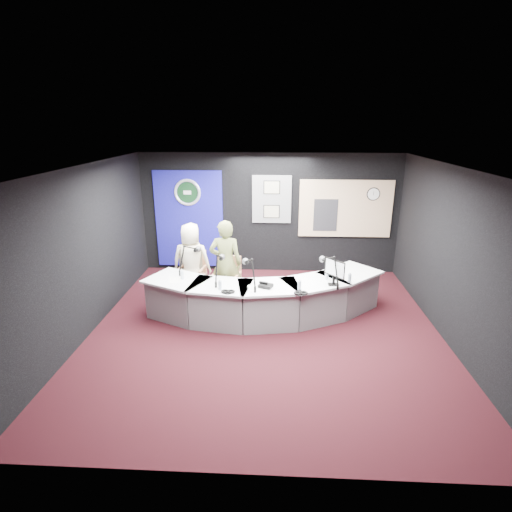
# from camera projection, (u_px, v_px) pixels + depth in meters

# --- Properties ---
(ground) EXTENTS (6.00, 6.00, 0.00)m
(ground) POSITION_uv_depth(u_px,v_px,m) (265.00, 331.00, 6.96)
(ground) COLOR black
(ground) RESTS_ON ground
(ceiling) EXTENTS (6.00, 6.00, 0.02)m
(ceiling) POSITION_uv_depth(u_px,v_px,m) (266.00, 167.00, 6.06)
(ceiling) COLOR silver
(ceiling) RESTS_ON ground
(wall_back) EXTENTS (6.00, 0.02, 2.80)m
(wall_back) POSITION_uv_depth(u_px,v_px,m) (269.00, 214.00, 9.35)
(wall_back) COLOR black
(wall_back) RESTS_ON ground
(wall_front) EXTENTS (6.00, 0.02, 2.80)m
(wall_front) POSITION_uv_depth(u_px,v_px,m) (256.00, 358.00, 3.67)
(wall_front) COLOR black
(wall_front) RESTS_ON ground
(wall_left) EXTENTS (0.02, 6.00, 2.80)m
(wall_left) POSITION_uv_depth(u_px,v_px,m) (86.00, 252.00, 6.66)
(wall_left) COLOR black
(wall_left) RESTS_ON ground
(wall_right) EXTENTS (0.02, 6.00, 2.80)m
(wall_right) POSITION_uv_depth(u_px,v_px,m) (453.00, 258.00, 6.36)
(wall_right) COLOR black
(wall_right) RESTS_ON ground
(broadcast_desk) EXTENTS (4.50, 1.90, 0.75)m
(broadcast_desk) POSITION_uv_depth(u_px,v_px,m) (263.00, 298.00, 7.36)
(broadcast_desk) COLOR silver
(broadcast_desk) RESTS_ON ground
(backdrop_panel) EXTENTS (1.60, 0.05, 2.30)m
(backdrop_panel) POSITION_uv_depth(u_px,v_px,m) (189.00, 220.00, 9.46)
(backdrop_panel) COLOR navy
(backdrop_panel) RESTS_ON wall_back
(agency_seal) EXTENTS (0.63, 0.07, 0.63)m
(agency_seal) POSITION_uv_depth(u_px,v_px,m) (187.00, 192.00, 9.21)
(agency_seal) COLOR silver
(agency_seal) RESTS_ON backdrop_panel
(seal_center) EXTENTS (0.48, 0.01, 0.48)m
(seal_center) POSITION_uv_depth(u_px,v_px,m) (187.00, 192.00, 9.22)
(seal_center) COLOR black
(seal_center) RESTS_ON backdrop_panel
(pinboard) EXTENTS (0.90, 0.04, 1.10)m
(pinboard) POSITION_uv_depth(u_px,v_px,m) (272.00, 199.00, 9.20)
(pinboard) COLOR slate
(pinboard) RESTS_ON wall_back
(framed_photo_upper) EXTENTS (0.34, 0.02, 0.27)m
(framed_photo_upper) POSITION_uv_depth(u_px,v_px,m) (272.00, 187.00, 9.08)
(framed_photo_upper) COLOR #9B9271
(framed_photo_upper) RESTS_ON pinboard
(framed_photo_lower) EXTENTS (0.34, 0.02, 0.27)m
(framed_photo_lower) POSITION_uv_depth(u_px,v_px,m) (272.00, 212.00, 9.26)
(framed_photo_lower) COLOR #9B9271
(framed_photo_lower) RESTS_ON pinboard
(booth_window_frame) EXTENTS (2.12, 0.06, 1.32)m
(booth_window_frame) POSITION_uv_depth(u_px,v_px,m) (345.00, 209.00, 9.18)
(booth_window_frame) COLOR tan
(booth_window_frame) RESTS_ON wall_back
(booth_glow) EXTENTS (2.00, 0.02, 1.20)m
(booth_glow) POSITION_uv_depth(u_px,v_px,m) (345.00, 209.00, 9.17)
(booth_glow) COLOR #D6C587
(booth_glow) RESTS_ON booth_window_frame
(equipment_rack) EXTENTS (0.55, 0.02, 0.75)m
(equipment_rack) POSITION_uv_depth(u_px,v_px,m) (325.00, 215.00, 9.22)
(equipment_rack) COLOR black
(equipment_rack) RESTS_ON booth_window_frame
(wall_clock) EXTENTS (0.28, 0.01, 0.28)m
(wall_clock) POSITION_uv_depth(u_px,v_px,m) (373.00, 194.00, 9.01)
(wall_clock) COLOR white
(wall_clock) RESTS_ON booth_window_frame
(armchair_left) EXTENTS (0.60, 0.60, 0.96)m
(armchair_left) POSITION_uv_depth(u_px,v_px,m) (192.00, 275.00, 8.15)
(armchair_left) COLOR tan
(armchair_left) RESTS_ON ground
(armchair_right) EXTENTS (0.65, 0.65, 0.97)m
(armchair_right) POSITION_uv_depth(u_px,v_px,m) (226.00, 281.00, 7.81)
(armchair_right) COLOR tan
(armchair_right) RESTS_ON ground
(draped_jacket) EXTENTS (0.51, 0.17, 0.70)m
(draped_jacket) POSITION_uv_depth(u_px,v_px,m) (192.00, 264.00, 8.34)
(draped_jacket) COLOR #6A6859
(draped_jacket) RESTS_ON armchair_left
(person_man) EXTENTS (0.78, 0.52, 1.57)m
(person_man) POSITION_uv_depth(u_px,v_px,m) (191.00, 261.00, 8.05)
(person_man) COLOR beige
(person_man) RESTS_ON ground
(person_woman) EXTENTS (0.64, 0.43, 1.72)m
(person_woman) POSITION_uv_depth(u_px,v_px,m) (226.00, 264.00, 7.69)
(person_woman) COLOR olive
(person_woman) RESTS_ON ground
(computer_monitor) EXTENTS (0.33, 0.38, 0.32)m
(computer_monitor) POSITION_uv_depth(u_px,v_px,m) (334.00, 268.00, 6.86)
(computer_monitor) COLOR black
(computer_monitor) RESTS_ON broadcast_desk
(desk_phone) EXTENTS (0.27, 0.25, 0.06)m
(desk_phone) POSITION_uv_depth(u_px,v_px,m) (266.00, 286.00, 6.87)
(desk_phone) COLOR black
(desk_phone) RESTS_ON broadcast_desk
(headphones_near) EXTENTS (0.21, 0.21, 0.03)m
(headphones_near) POSITION_uv_depth(u_px,v_px,m) (301.00, 293.00, 6.60)
(headphones_near) COLOR black
(headphones_near) RESTS_ON broadcast_desk
(headphones_far) EXTENTS (0.19, 0.19, 0.03)m
(headphones_far) POSITION_uv_depth(u_px,v_px,m) (228.00, 292.00, 6.66)
(headphones_far) COLOR black
(headphones_far) RESTS_ON broadcast_desk
(paper_stack) EXTENTS (0.29, 0.36, 0.00)m
(paper_stack) POSITION_uv_depth(u_px,v_px,m) (175.00, 280.00, 7.18)
(paper_stack) COLOR white
(paper_stack) RESTS_ON broadcast_desk
(notepad) EXTENTS (0.24, 0.30, 0.00)m
(notepad) POSITION_uv_depth(u_px,v_px,m) (254.00, 288.00, 6.84)
(notepad) COLOR white
(notepad) RESTS_ON broadcast_desk
(boom_mic_a) EXTENTS (0.36, 0.69, 0.60)m
(boom_mic_a) POSITION_uv_depth(u_px,v_px,m) (189.00, 256.00, 7.54)
(boom_mic_a) COLOR black
(boom_mic_a) RESTS_ON broadcast_desk
(boom_mic_b) EXTENTS (0.16, 0.74, 0.60)m
(boom_mic_b) POSITION_uv_depth(u_px,v_px,m) (219.00, 265.00, 7.06)
(boom_mic_b) COLOR black
(boom_mic_b) RESTS_ON broadcast_desk
(boom_mic_c) EXTENTS (0.32, 0.71, 0.60)m
(boom_mic_c) POSITION_uv_depth(u_px,v_px,m) (250.00, 269.00, 6.85)
(boom_mic_c) COLOR black
(boom_mic_c) RESTS_ON broadcast_desk
(boom_mic_d) EXTENTS (0.33, 0.70, 0.60)m
(boom_mic_d) POSITION_uv_depth(u_px,v_px,m) (330.00, 267.00, 6.97)
(boom_mic_d) COLOR black
(boom_mic_d) RESTS_ON broadcast_desk
(water_bottles) EXTENTS (3.06, 0.63, 0.18)m
(water_bottles) POSITION_uv_depth(u_px,v_px,m) (265.00, 279.00, 6.98)
(water_bottles) COLOR silver
(water_bottles) RESTS_ON broadcast_desk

